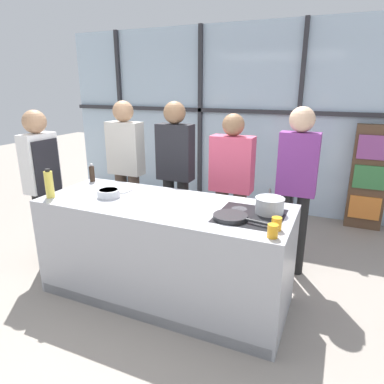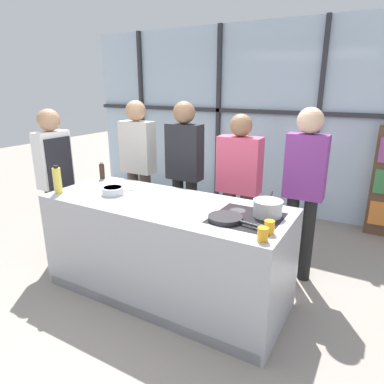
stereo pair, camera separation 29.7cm
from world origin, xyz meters
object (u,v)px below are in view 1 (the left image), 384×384
object	(u,v)px
frying_pan	(231,217)
pepper_grinder	(92,173)
spectator_far_left	(126,163)
spectator_center_right	(231,181)
chef	(43,178)
spectator_center_left	(175,167)
spectator_far_right	(296,180)
saucepan	(270,205)
white_plate	(120,190)
juice_glass_far	(277,224)
oil_bottle	(49,184)
mixing_bowl	(109,193)
juice_glass_near	(273,231)

from	to	relation	value
frying_pan	pepper_grinder	bearing A→B (deg)	165.30
spectator_far_left	spectator_center_right	distance (m)	1.35
chef	spectator_center_left	xyz separation A→B (m)	(1.14, 0.87, 0.04)
spectator_center_left	pepper_grinder	xyz separation A→B (m)	(-0.69, -0.61, 0.00)
spectator_center_left	spectator_far_right	bearing A→B (deg)	-180.00
saucepan	white_plate	world-z (taller)	saucepan
white_plate	juice_glass_far	bearing A→B (deg)	-12.29
oil_bottle	juice_glass_far	world-z (taller)	oil_bottle
spectator_far_right	mixing_bowl	world-z (taller)	spectator_far_right
frying_pan	juice_glass_near	bearing A→B (deg)	-30.34
spectator_far_right	pepper_grinder	distance (m)	2.13
mixing_bowl	frying_pan	bearing A→B (deg)	-3.34
spectator_center_right	saucepan	world-z (taller)	spectator_center_right
saucepan	juice_glass_near	xyz separation A→B (m)	(0.12, -0.46, -0.02)
spectator_far_left	spectator_center_right	size ratio (longest dim) A/B	1.06
spectator_center_left	pepper_grinder	world-z (taller)	spectator_center_left
white_plate	juice_glass_near	world-z (taller)	juice_glass_near
spectator_far_right	juice_glass_far	world-z (taller)	spectator_far_right
chef	saucepan	distance (m)	2.38
frying_pan	white_plate	distance (m)	1.26
spectator_far_right	oil_bottle	world-z (taller)	spectator_far_right
juice_glass_near	juice_glass_far	distance (m)	0.14
pepper_grinder	frying_pan	bearing A→B (deg)	-14.70
chef	juice_glass_far	world-z (taller)	chef
spectator_far_left	spectator_center_right	xyz separation A→B (m)	(1.35, 0.00, -0.08)
white_plate	mixing_bowl	distance (m)	0.21
spectator_center_left	frying_pan	world-z (taller)	spectator_center_left
chef	white_plate	size ratio (longest dim) A/B	7.28
spectator_center_right	juice_glass_near	bearing A→B (deg)	118.53
saucepan	oil_bottle	bearing A→B (deg)	-168.03
spectator_far_left	frying_pan	xyz separation A→B (m)	(1.67, -1.05, -0.06)
white_plate	pepper_grinder	size ratio (longest dim) A/B	1.18
juice_glass_near	white_plate	bearing A→B (deg)	162.97
spectator_far_left	spectator_center_right	bearing A→B (deg)	-180.00
spectator_far_right	frying_pan	size ratio (longest dim) A/B	3.63
saucepan	mixing_bowl	world-z (taller)	saucepan
juice_glass_near	pepper_grinder	bearing A→B (deg)	162.33
spectator_far_left	mixing_bowl	bearing A→B (deg)	115.65
spectator_center_right	spectator_far_right	size ratio (longest dim) A/B	0.95
spectator_center_left	spectator_center_right	xyz separation A→B (m)	(0.67, 0.00, -0.09)
mixing_bowl	juice_glass_near	xyz separation A→B (m)	(1.56, -0.28, 0.01)
saucepan	mixing_bowl	size ratio (longest dim) A/B	2.08
spectator_center_right	juice_glass_far	bearing A→B (deg)	121.45
chef	saucepan	size ratio (longest dim) A/B	3.92
pepper_grinder	oil_bottle	bearing A→B (deg)	-89.05
spectator_far_left	mixing_bowl	size ratio (longest dim) A/B	8.48
frying_pan	juice_glass_far	world-z (taller)	juice_glass_far
spectator_far_left	mixing_bowl	xyz separation A→B (m)	(0.47, -0.98, -0.04)
saucepan	juice_glass_near	bearing A→B (deg)	-75.95
spectator_center_left	spectator_center_right	distance (m)	0.68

